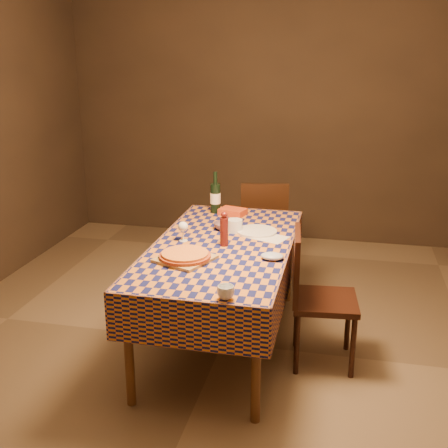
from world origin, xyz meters
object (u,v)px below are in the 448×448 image
(cutting_board, at_px, (185,259))
(white_plate, at_px, (257,231))
(pizza, at_px, (185,255))
(dining_table, at_px, (222,254))
(bowl, at_px, (225,226))
(chair_right, at_px, (313,291))
(chair_far, at_px, (263,224))
(wine_bottle, at_px, (215,197))

(cutting_board, bearing_deg, white_plate, 61.21)
(cutting_board, relative_size, pizza, 0.74)
(dining_table, height_order, bowl, bowl)
(pizza, height_order, white_plate, pizza)
(cutting_board, xyz_separation_m, white_plate, (0.36, 0.65, -0.00))
(bowl, bearing_deg, pizza, -99.34)
(pizza, bearing_deg, bowl, 80.66)
(pizza, bearing_deg, cutting_board, 180.00)
(bowl, relative_size, chair_right, 0.17)
(bowl, height_order, chair_far, chair_far)
(chair_far, bearing_deg, chair_right, -68.34)
(cutting_board, relative_size, bowl, 1.92)
(pizza, bearing_deg, wine_bottle, 93.14)
(cutting_board, height_order, bowl, bowl)
(dining_table, height_order, cutting_board, cutting_board)
(chair_far, bearing_deg, white_plate, -84.47)
(cutting_board, xyz_separation_m, bowl, (0.11, 0.67, 0.02))
(white_plate, distance_m, chair_right, 0.65)
(pizza, xyz_separation_m, chair_right, (0.80, 0.26, -0.28))
(chair_far, relative_size, chair_right, 1.00)
(bowl, distance_m, chair_right, 0.85)
(wine_bottle, height_order, chair_right, wine_bottle)
(dining_table, relative_size, white_plate, 6.24)
(bowl, bearing_deg, chair_right, -30.82)
(dining_table, bearing_deg, wine_bottle, 106.92)
(pizza, bearing_deg, chair_right, 17.66)
(bowl, relative_size, chair_far, 0.17)
(bowl, bearing_deg, dining_table, -80.09)
(pizza, height_order, wine_bottle, wine_bottle)
(cutting_board, relative_size, chair_far, 0.33)
(white_plate, xyz_separation_m, chair_far, (-0.09, 0.97, -0.26))
(bowl, height_order, chair_right, chair_right)
(white_plate, bearing_deg, chair_right, -41.35)
(wine_bottle, xyz_separation_m, chair_right, (0.86, -0.84, -0.37))
(white_plate, relative_size, chair_far, 0.32)
(wine_bottle, distance_m, white_plate, 0.62)
(white_plate, xyz_separation_m, chair_right, (0.45, -0.39, -0.26))
(bowl, bearing_deg, wine_bottle, 111.94)
(cutting_board, relative_size, wine_bottle, 0.92)
(dining_table, distance_m, chair_right, 0.67)
(chair_far, bearing_deg, wine_bottle, -121.57)
(cutting_board, xyz_separation_m, chair_far, (0.26, 1.62, -0.26))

